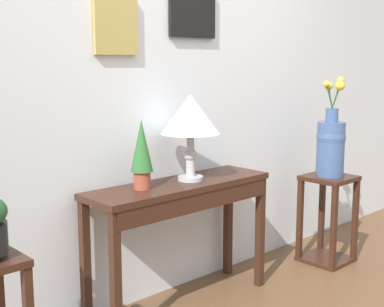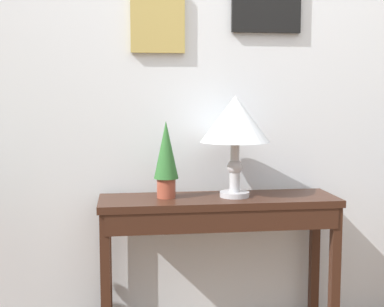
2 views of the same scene
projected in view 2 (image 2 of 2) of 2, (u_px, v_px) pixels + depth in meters
name	position (u px, v px, depth m)	size (l,w,h in m)	color
back_wall_with_art	(229.00, 64.00, 2.77)	(9.00, 0.13, 2.80)	silver
console_table	(219.00, 222.00, 2.57)	(1.16, 0.34, 0.74)	#381E14
table_lamp	(235.00, 122.00, 2.55)	(0.34, 0.34, 0.49)	#B7B7BC
potted_plant_on_console	(166.00, 156.00, 2.54)	(0.12, 0.12, 0.38)	#9E4733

